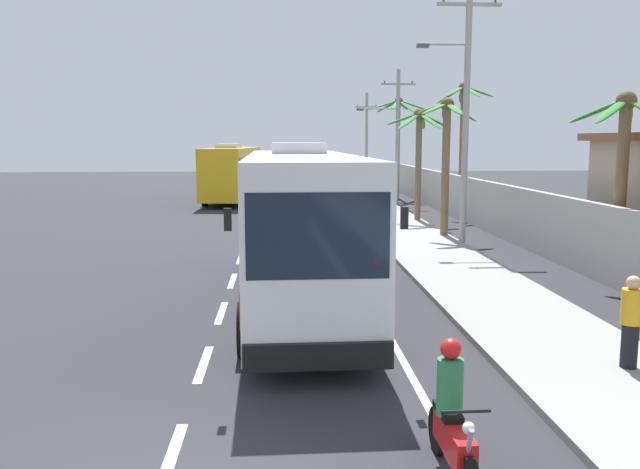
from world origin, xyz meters
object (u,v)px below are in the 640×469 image
Objects in this scene: palm_nearest at (623,153)px; palm_second at (419,142)px; coach_bus_foreground at (300,220)px; palm_fourth at (463,123)px; palm_farthest at (446,143)px; coach_bus_far_lane at (233,171)px; utility_pole_mid at (465,102)px; palm_third at (398,123)px; motorcycle_trailing at (452,423)px; pedestrian_near_kerb at (631,320)px; utility_pole_distant at (366,138)px; motorcycle_beside_bus at (347,229)px; utility_pole_far at (396,133)px.

palm_second is at bearing 101.54° from palm_nearest.
palm_fourth is at bearing 63.99° from coach_bus_foreground.
palm_farthest is (-0.01, -5.35, -0.04)m from palm_second.
coach_bus_far_lane is 2.21× the size of palm_second.
palm_second is (-0.18, 7.32, -1.48)m from utility_pole_mid.
palm_third reaches higher than coach_bus_foreground.
motorcycle_trailing is at bearing -98.95° from palm_third.
palm_fourth is at bearing 74.94° from utility_pole_mid.
palm_fourth is (3.69, 24.43, 3.93)m from pedestrian_near_kerb.
palm_farthest is at bearing -94.04° from palm_third.
coach_bus_far_lane is 20.27m from palm_farthest.
coach_bus_foreground is 21.13m from palm_fourth.
palm_third is at bearing 93.26° from palm_nearest.
pedestrian_near_kerb is 0.23× the size of palm_third.
palm_farthest is (-2.88, 8.70, 0.23)m from palm_nearest.
coach_bus_far_lane is 1.74× the size of palm_fourth.
motorcycle_beside_bus is at bearing -98.50° from utility_pole_distant.
palm_fourth is at bearing -35.81° from coach_bus_far_lane.
palm_third reaches higher than palm_second.
palm_fourth reaches higher than coach_bus_far_lane.
palm_second reaches higher than palm_nearest.
utility_pole_distant is at bearing 51.82° from coach_bus_far_lane.
utility_pole_mid is (0.93, 14.19, 4.44)m from pedestrian_near_kerb.
utility_pole_distant is at bearing 89.04° from utility_pole_far.
coach_bus_far_lane is 1.76× the size of palm_third.
pedestrian_near_kerb is 35.17m from palm_third.
utility_pole_far is (4.66, 16.49, 3.83)m from motorcycle_beside_bus.
palm_farthest is at bearing 160.81° from pedestrian_near_kerb.
palm_farthest is at bearing 76.44° from motorcycle_trailing.
utility_pole_distant reaches higher than pedestrian_near_kerb.
palm_fourth is at bearing 44.73° from palm_second.
utility_pole_distant is (10.68, 13.58, 2.24)m from coach_bus_far_lane.
utility_pole_distant is at bearing 83.88° from motorcycle_trailing.
palm_fourth reaches higher than pedestrian_near_kerb.
utility_pole_far is 1.46× the size of palm_farthest.
palm_second reaches higher than pedestrian_near_kerb.
utility_pole_far is (10.40, -2.97, 2.50)m from coach_bus_far_lane.
motorcycle_trailing is (1.56, -8.86, -1.38)m from coach_bus_foreground.
utility_pole_distant is at bearing 89.05° from utility_pole_mid.
palm_third reaches higher than palm_nearest.
palm_third is (11.26, 1.12, 3.23)m from coach_bus_far_lane.
coach_bus_foreground is 6.19× the size of motorcycle_trailing.
palm_third is at bearing 81.05° from motorcycle_trailing.
coach_bus_foreground reaches higher than pedestrian_near_kerb.
pedestrian_near_kerb is at bearing -93.77° from utility_pole_mid.
coach_bus_far_lane reaches higher than pedestrian_near_kerb.
utility_pole_far is at bearing 74.22° from motorcycle_beside_bus.
coach_bus_foreground is 26.13m from utility_pole_far.
motorcycle_beside_bus is at bearing -155.65° from palm_farthest.
coach_bus_far_lane reaches higher than motorcycle_beside_bus.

